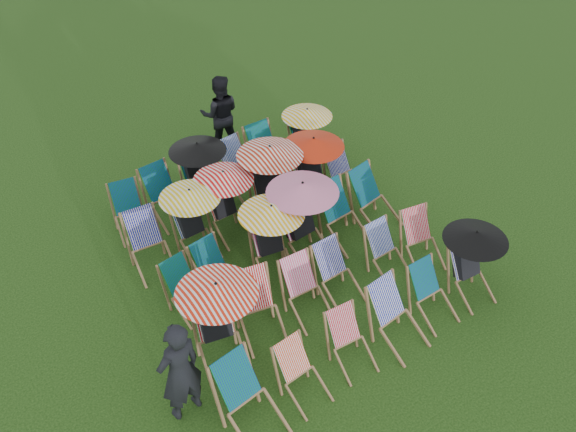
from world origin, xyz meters
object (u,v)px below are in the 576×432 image
deckchair_5 (473,263)px  person_rear (220,114)px  person_left (180,371)px  deckchair_0 (250,401)px  deckchair_29 (308,136)px

deckchair_5 → person_rear: 6.04m
deckchair_5 → person_left: bearing=176.9°
person_rear → deckchair_0: bearing=90.6°
deckchair_29 → person_rear: person_rear is taller
deckchair_5 → person_left: size_ratio=0.70×
deckchair_0 → deckchair_29: 6.22m
deckchair_0 → deckchair_5: 4.22m
deckchair_0 → deckchair_29: bearing=39.5°
person_left → person_rear: (3.53, 5.39, -0.01)m
person_left → person_rear: 6.45m
deckchair_29 → person_rear: size_ratio=0.71×
deckchair_29 → person_rear: 1.89m
deckchair_5 → person_rear: bearing=105.5°
deckchair_29 → person_rear: bearing=125.2°
deckchair_29 → person_rear: (-1.24, 1.41, 0.22)m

